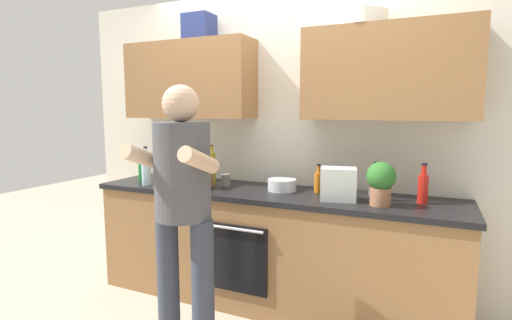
% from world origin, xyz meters
% --- Properties ---
extents(ground_plane, '(12.00, 12.00, 0.00)m').
position_xyz_m(ground_plane, '(0.00, 0.00, 0.00)').
color(ground_plane, '#B2A893').
extents(back_wall_unit, '(4.00, 0.39, 2.50)m').
position_xyz_m(back_wall_unit, '(-0.00, 0.27, 1.50)').
color(back_wall_unit, silver).
rests_on(back_wall_unit, ground).
extents(counter, '(2.84, 0.67, 0.90)m').
position_xyz_m(counter, '(-0.00, -0.00, 0.45)').
color(counter, olive).
rests_on(counter, ground).
extents(person_standing, '(0.49, 0.45, 1.67)m').
position_xyz_m(person_standing, '(-0.24, -0.79, 0.99)').
color(person_standing, '#383D4C').
rests_on(person_standing, ground).
extents(bottle_hotsauce, '(0.07, 0.07, 0.27)m').
position_xyz_m(bottle_hotsauce, '(1.09, 0.06, 1.01)').
color(bottle_hotsauce, red).
rests_on(bottle_hotsauce, counter).
extents(bottle_oil, '(0.06, 0.06, 0.33)m').
position_xyz_m(bottle_oil, '(-0.54, 0.06, 1.04)').
color(bottle_oil, olive).
rests_on(bottle_oil, counter).
extents(bottle_wine, '(0.06, 0.06, 0.27)m').
position_xyz_m(bottle_wine, '(0.78, 0.03, 1.01)').
color(bottle_wine, '#471419').
rests_on(bottle_wine, counter).
extents(bottle_water, '(0.08, 0.08, 0.32)m').
position_xyz_m(bottle_water, '(-1.01, -0.20, 1.03)').
color(bottle_water, silver).
rests_on(bottle_water, counter).
extents(bottle_soda, '(0.06, 0.06, 0.27)m').
position_xyz_m(bottle_soda, '(-1.19, -0.05, 1.02)').
color(bottle_soda, '#198C33').
rests_on(bottle_soda, counter).
extents(bottle_juice, '(0.06, 0.06, 0.22)m').
position_xyz_m(bottle_juice, '(0.36, 0.11, 0.98)').
color(bottle_juice, orange).
rests_on(bottle_juice, counter).
extents(cup_coffee, '(0.08, 0.08, 0.10)m').
position_xyz_m(cup_coffee, '(0.76, 0.17, 0.95)').
color(cup_coffee, white).
rests_on(cup_coffee, counter).
extents(cup_stoneware, '(0.08, 0.08, 0.10)m').
position_xyz_m(cup_stoneware, '(-0.40, 0.04, 0.95)').
color(cup_stoneware, slate).
rests_on(cup_stoneware, counter).
extents(mixing_bowl, '(0.22, 0.22, 0.09)m').
position_xyz_m(mixing_bowl, '(0.09, 0.06, 0.94)').
color(mixing_bowl, silver).
rests_on(mixing_bowl, counter).
extents(knife_block, '(0.10, 0.14, 0.27)m').
position_xyz_m(knife_block, '(-0.52, -0.10, 1.01)').
color(knife_block, brown).
rests_on(knife_block, counter).
extents(potted_herb, '(0.19, 0.19, 0.29)m').
position_xyz_m(potted_herb, '(0.84, -0.12, 1.06)').
color(potted_herb, '#9E6647').
rests_on(potted_herb, counter).
extents(grocery_bag_bread, '(0.26, 0.18, 0.14)m').
position_xyz_m(grocery_bag_bread, '(-0.93, 0.06, 0.97)').
color(grocery_bag_bread, tan).
rests_on(grocery_bag_bread, counter).
extents(grocery_bag_produce, '(0.27, 0.22, 0.23)m').
position_xyz_m(grocery_bag_produce, '(0.55, -0.08, 1.01)').
color(grocery_bag_produce, silver).
rests_on(grocery_bag_produce, counter).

